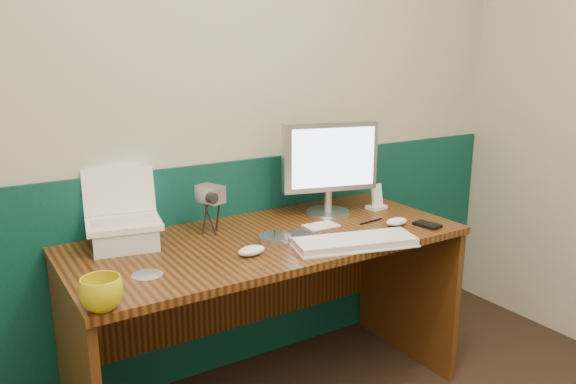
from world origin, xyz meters
TOP-DOWN VIEW (x-y plane):
  - back_wall at (0.00, 1.75)m, footprint 3.50×0.04m
  - wainscot at (0.00, 1.74)m, footprint 3.48×0.02m
  - desk at (0.12, 1.38)m, footprint 1.60×0.70m
  - laptop_riser at (-0.41, 1.57)m, footprint 0.27×0.24m
  - laptop at (-0.41, 1.57)m, footprint 0.31×0.26m
  - monitor at (0.51, 1.51)m, footprint 0.45×0.24m
  - keyboard at (0.35, 1.11)m, footprint 0.49×0.28m
  - mouse_right at (0.67, 1.22)m, footprint 0.11×0.06m
  - mouse_left at (-0.04, 1.23)m, footprint 0.11×0.07m
  - mug at (-0.62, 1.07)m, footprint 0.16×0.16m
  - camcorder at (-0.06, 1.54)m, footprint 0.12×0.14m
  - cd_spindle at (0.11, 1.31)m, footprint 0.13×0.13m
  - cd_loose_a at (-0.42, 1.25)m, footprint 0.11×0.11m
  - cd_loose_b at (0.24, 1.34)m, footprint 0.13×0.13m
  - pen at (0.60, 1.31)m, footprint 0.13×0.02m
  - papers at (0.38, 1.38)m, footprint 0.15×0.10m
  - dock at (0.76, 1.46)m, footprint 0.09×0.07m
  - music_player at (0.76, 1.46)m, footprint 0.06×0.04m
  - pda at (0.77, 1.14)m, footprint 0.08×0.12m

SIDE VIEW (x-z plane):
  - desk at x=0.12m, z-range 0.00..0.75m
  - wainscot at x=0.00m, z-range 0.00..1.00m
  - cd_loose_a at x=-0.42m, z-range 0.75..0.75m
  - cd_loose_b at x=0.24m, z-range 0.75..0.75m
  - papers at x=0.38m, z-range 0.75..0.75m
  - pen at x=0.60m, z-range 0.75..0.76m
  - pda at x=0.77m, z-range 0.75..0.76m
  - dock at x=0.76m, z-range 0.75..0.77m
  - cd_spindle at x=0.11m, z-range 0.75..0.78m
  - keyboard at x=0.35m, z-range 0.75..0.78m
  - mouse_right at x=0.67m, z-range 0.75..0.78m
  - mouse_left at x=-0.04m, z-range 0.75..0.79m
  - laptop_riser at x=-0.41m, z-range 0.75..0.83m
  - mug at x=-0.62m, z-range 0.75..0.85m
  - music_player at x=0.76m, z-range 0.77..0.87m
  - camcorder at x=-0.06m, z-range 0.75..0.93m
  - laptop at x=-0.41m, z-range 0.83..1.06m
  - monitor at x=0.51m, z-range 0.75..1.19m
  - back_wall at x=0.00m, z-range 0.00..2.50m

